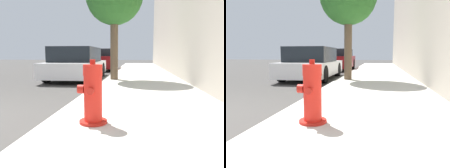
{
  "view_description": "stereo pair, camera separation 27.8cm",
  "coord_description": "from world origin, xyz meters",
  "views": [
    {
      "loc": [
        2.94,
        -2.65,
        1.01
      ],
      "look_at": [
        2.49,
        1.21,
        0.49
      ],
      "focal_mm": 35.0,
      "sensor_mm": 36.0,
      "label": 1
    },
    {
      "loc": [
        3.22,
        -2.6,
        1.01
      ],
      "look_at": [
        2.49,
        1.21,
        0.49
      ],
      "focal_mm": 35.0,
      "sensor_mm": 36.0,
      "label": 2
    }
  ],
  "objects": [
    {
      "name": "parked_car_mid",
      "position": [
        0.58,
        11.68,
        0.68
      ],
      "size": [
        1.73,
        4.16,
        1.38
      ],
      "color": "maroon",
      "rests_on": "ground_plane"
    },
    {
      "name": "parked_car_near",
      "position": [
        0.45,
        6.24,
        0.64
      ],
      "size": [
        1.81,
        4.29,
        1.32
      ],
      "color": "silver",
      "rests_on": "ground_plane"
    },
    {
      "name": "fire_hydrant",
      "position": [
        2.39,
        0.01,
        0.51
      ],
      "size": [
        0.37,
        0.36,
        0.81
      ],
      "color": "red",
      "rests_on": "sidewalk_slab"
    },
    {
      "name": "sidewalk_slab",
      "position": [
        3.11,
        0.0,
        0.07
      ],
      "size": [
        2.77,
        40.0,
        0.15
      ],
      "color": "beige",
      "rests_on": "ground_plane"
    }
  ]
}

